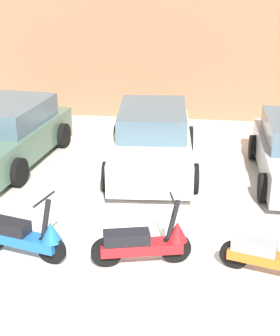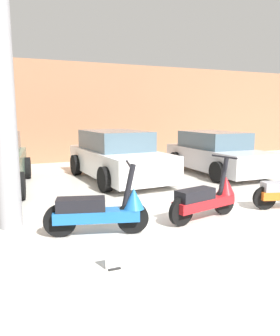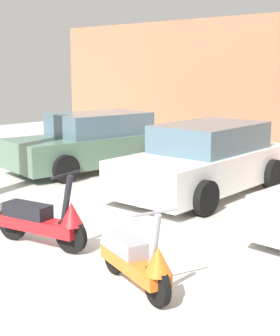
% 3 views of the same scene
% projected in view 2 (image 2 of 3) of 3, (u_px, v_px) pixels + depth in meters
% --- Properties ---
extents(ground_plane, '(28.00, 28.00, 0.00)m').
position_uv_depth(ground_plane, '(249.00, 231.00, 5.25)').
color(ground_plane, silver).
extents(wall_back, '(19.60, 0.12, 3.82)m').
position_uv_depth(wall_back, '(98.00, 113.00, 13.02)').
color(wall_back, '#9E6B4C').
rests_on(wall_back, ground_plane).
extents(scooter_front_left, '(1.58, 0.73, 1.13)m').
position_uv_depth(scooter_front_left, '(101.00, 210.00, 5.05)').
color(scooter_front_left, black).
rests_on(scooter_front_left, ground_plane).
extents(scooter_front_right, '(1.56, 0.69, 1.11)m').
position_uv_depth(scooter_front_right, '(207.00, 198.00, 5.82)').
color(scooter_front_right, black).
rests_on(scooter_front_right, ground_plane).
extents(car_rear_center, '(2.19, 4.18, 1.38)m').
position_uv_depth(car_rear_center, '(117.00, 156.00, 9.36)').
color(car_rear_center, white).
rests_on(car_rear_center, ground_plane).
extents(car_rear_right, '(1.86, 3.83, 1.30)m').
position_uv_depth(car_rear_right, '(216.00, 154.00, 10.33)').
color(car_rear_right, '#B7B7BC').
rests_on(car_rear_right, ground_plane).
extents(placard_near_left_scooter, '(0.20, 0.12, 0.26)m').
position_uv_depth(placard_near_left_scooter, '(113.00, 259.00, 3.98)').
color(placard_near_left_scooter, black).
rests_on(placard_near_left_scooter, ground_plane).
extents(support_column_side, '(0.37, 0.37, 3.82)m').
position_uv_depth(support_column_side, '(4.00, 111.00, 5.16)').
color(support_column_side, '#99999E').
rests_on(support_column_side, ground_plane).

